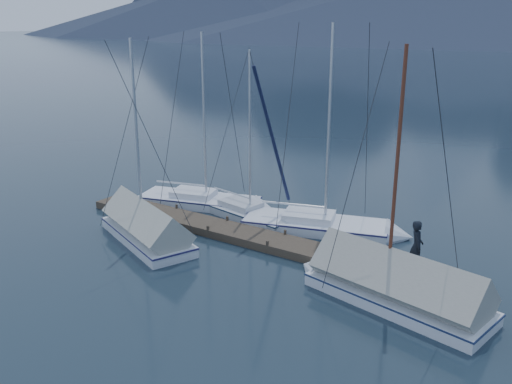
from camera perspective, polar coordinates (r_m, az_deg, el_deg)
ground at (r=21.29m, az=-2.99°, el=-7.01°), size 1000.00×1000.00×0.00m
dock at (r=22.75m, az=0.00°, el=-5.03°), size 18.00×1.50×0.54m
mooring_posts at (r=22.92m, az=-1.05°, el=-4.21°), size 15.12×1.52×0.35m
sailboat_open_left at (r=27.08m, az=-4.27°, el=-1.22°), size 7.25×3.74×9.23m
sailboat_open_mid at (r=25.19m, az=0.11°, el=-2.66°), size 6.62×3.10×8.46m
sailboat_open_right at (r=24.03m, az=8.47°, el=-3.82°), size 7.61×4.06×9.68m
sailboat_covered_near at (r=18.69m, az=13.24°, el=-9.61°), size 7.31×3.55×9.13m
sailboat_covered_far at (r=23.61m, az=-11.93°, el=-3.70°), size 6.71×4.21×9.06m
person at (r=19.96m, az=16.55°, el=-5.48°), size 0.70×0.81×1.88m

